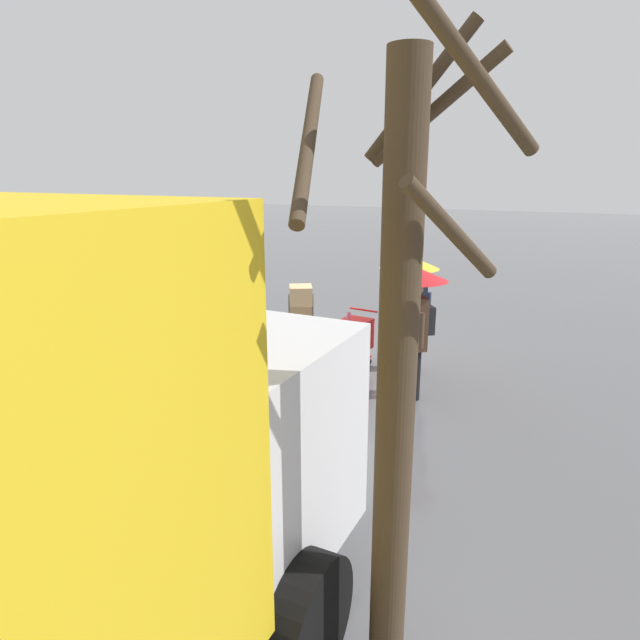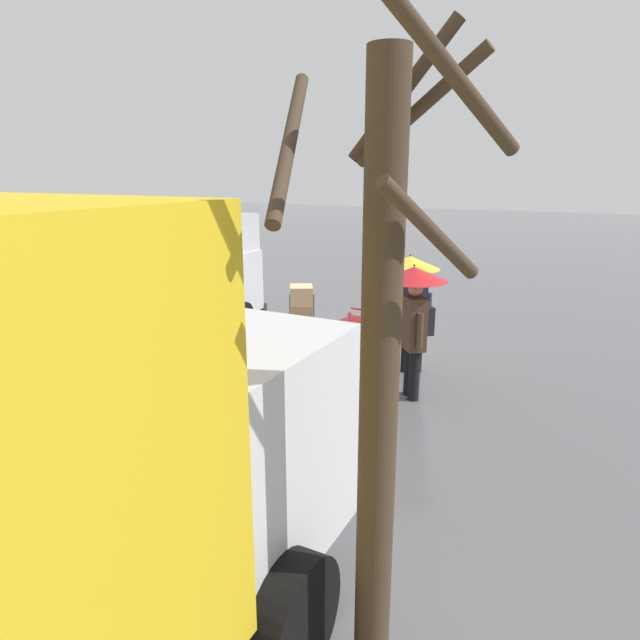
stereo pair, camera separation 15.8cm
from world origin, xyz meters
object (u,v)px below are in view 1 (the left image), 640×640
hand_dolly_boxes (301,323)px  pedestrian_pink_side (411,286)px  bare_tree_near (397,383)px  pedestrian_black_side (415,301)px  shopping_cart_vendor (352,337)px  cargo_van_parked_right (161,290)px

hand_dolly_boxes → pedestrian_pink_side: 2.10m
bare_tree_near → pedestrian_black_side: bearing=-75.2°
hand_dolly_boxes → bare_tree_near: (-3.58, 5.47, 1.44)m
shopping_cart_vendor → pedestrian_black_side: pedestrian_black_side is taller
cargo_van_parked_right → shopping_cart_vendor: size_ratio=5.17×
pedestrian_pink_side → bare_tree_near: bearing=105.7°
hand_dolly_boxes → pedestrian_pink_side: pedestrian_pink_side is taller
cargo_van_parked_right → hand_dolly_boxes: size_ratio=3.53×
pedestrian_pink_side → bare_tree_near: (-1.72, 6.12, 0.70)m
cargo_van_parked_right → hand_dolly_boxes: 3.21m
pedestrian_black_side → bare_tree_near: (-1.33, 5.04, 0.70)m
hand_dolly_boxes → pedestrian_pink_side: (-1.85, -0.64, 0.74)m
hand_dolly_boxes → bare_tree_near: 6.69m
cargo_van_parked_right → bare_tree_near: (-6.77, 5.36, 1.09)m
hand_dolly_boxes → pedestrian_pink_side: bearing=-160.9°
cargo_van_parked_right → shopping_cart_vendor: (-4.05, -0.50, -0.61)m
hand_dolly_boxes → bare_tree_near: bearing=123.2°
cargo_van_parked_right → shopping_cart_vendor: bearing=-172.9°
pedestrian_pink_side → pedestrian_black_side: bearing=109.9°
cargo_van_parked_right → pedestrian_black_side: size_ratio=2.51×
hand_dolly_boxes → pedestrian_black_side: size_ratio=0.71×
shopping_cart_vendor → pedestrian_pink_side: bearing=-165.6°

